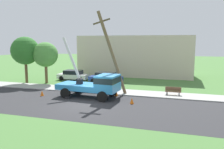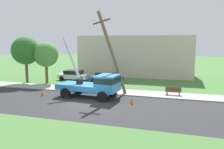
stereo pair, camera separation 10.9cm
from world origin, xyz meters
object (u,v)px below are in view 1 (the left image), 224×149
object	(u,v)px
traffic_cone_ahead	(132,101)
roadside_tree_near	(25,51)
roadside_tree_far	(45,55)
park_bench	(173,91)
parked_sedan_white	(73,75)
traffic_cone_curbside	(116,93)
leaning_utility_pole	(112,52)
traffic_cone_behind	(42,93)
parked_sedan_blue	(106,78)
utility_truck	(96,84)

from	to	relation	value
traffic_cone_ahead	roadside_tree_near	bearing A→B (deg)	158.69
roadside_tree_far	park_bench	bearing A→B (deg)	-8.77
roadside_tree_far	parked_sedan_white	bearing A→B (deg)	54.39
traffic_cone_curbside	traffic_cone_ahead	bearing A→B (deg)	-48.84
park_bench	roadside_tree_near	xyz separation A→B (m)	(-19.09, 1.88, 3.83)
leaning_utility_pole	traffic_cone_curbside	xyz separation A→B (m)	(0.67, -0.54, -4.15)
leaning_utility_pole	traffic_cone_behind	xyz separation A→B (m)	(-6.65, -2.71, -4.15)
parked_sedan_white	traffic_cone_curbside	bearing A→B (deg)	-41.35
park_bench	traffic_cone_ahead	bearing A→B (deg)	-128.66
leaning_utility_pole	roadside_tree_near	world-z (taller)	leaning_utility_pole
roadside_tree_far	traffic_cone_behind	bearing A→B (deg)	-60.82
traffic_cone_curbside	parked_sedan_blue	distance (m)	7.58
utility_truck	traffic_cone_behind	distance (m)	5.74
park_bench	roadside_tree_far	size ratio (longest dim) A/B	0.29
traffic_cone_ahead	utility_truck	bearing A→B (deg)	163.66
traffic_cone_curbside	parked_sedan_white	bearing A→B (deg)	138.65
traffic_cone_behind	traffic_cone_curbside	bearing A→B (deg)	16.47
roadside_tree_near	leaning_utility_pole	bearing A→B (deg)	-13.60
park_bench	roadside_tree_far	xyz separation A→B (m)	(-16.48, 2.54, 3.32)
traffic_cone_curbside	utility_truck	bearing A→B (deg)	-143.05
roadside_tree_near	roadside_tree_far	xyz separation A→B (m)	(2.61, 0.66, -0.50)
parked_sedan_blue	leaning_utility_pole	bearing A→B (deg)	-66.17
parked_sedan_blue	roadside_tree_near	bearing A→B (deg)	-163.00
utility_truck	roadside_tree_far	world-z (taller)	utility_truck
traffic_cone_ahead	park_bench	xyz separation A→B (m)	(3.39, 4.24, 0.18)
parked_sedan_white	roadside_tree_far	distance (m)	5.04
leaning_utility_pole	utility_truck	bearing A→B (deg)	-120.27
traffic_cone_curbside	park_bench	world-z (taller)	park_bench
leaning_utility_pole	park_bench	distance (m)	7.47
roadside_tree_far	utility_truck	bearing A→B (deg)	-31.56
traffic_cone_behind	traffic_cone_curbside	xyz separation A→B (m)	(7.31, 2.16, 0.00)
traffic_cone_curbside	park_bench	distance (m)	5.83
traffic_cone_curbside	roadside_tree_far	bearing A→B (deg)	158.43
traffic_cone_behind	roadside_tree_far	xyz separation A→B (m)	(-3.62, 6.48, 3.50)
parked_sedan_white	roadside_tree_near	size ratio (longest dim) A/B	0.72
roadside_tree_near	parked_sedan_white	bearing A→B (deg)	38.37
traffic_cone_behind	roadside_tree_near	bearing A→B (deg)	136.96
utility_truck	leaning_utility_pole	size ratio (longest dim) A/B	0.78
traffic_cone_ahead	parked_sedan_blue	size ratio (longest dim) A/B	0.12
utility_truck	leaning_utility_pole	world-z (taller)	leaning_utility_pole
park_bench	parked_sedan_white	bearing A→B (deg)	157.73
leaning_utility_pole	roadside_tree_far	bearing A→B (deg)	159.80
parked_sedan_blue	park_bench	distance (m)	10.25
utility_truck	traffic_cone_behind	xyz separation A→B (m)	(-5.56, -0.84, -1.13)
parked_sedan_blue	park_bench	world-z (taller)	parked_sedan_blue
leaning_utility_pole	park_bench	bearing A→B (deg)	11.24
leaning_utility_pole	traffic_cone_ahead	xyz separation A→B (m)	(2.82, -3.01, -4.15)
utility_truck	roadside_tree_near	world-z (taller)	roadside_tree_near
leaning_utility_pole	traffic_cone_behind	world-z (taller)	leaning_utility_pole
leaning_utility_pole	traffic_cone_behind	distance (m)	8.29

